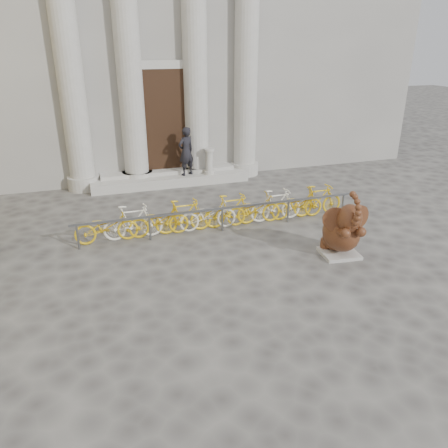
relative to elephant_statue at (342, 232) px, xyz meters
name	(u,v)px	position (x,y,z in m)	size (l,w,h in m)	color
ground	(266,319)	(-2.92, -1.99, -0.67)	(80.00, 80.00, 0.00)	#474442
classical_building	(139,20)	(-2.92, 12.94, 5.31)	(22.00, 10.70, 12.00)	gray
entrance_steps	(170,179)	(-2.92, 7.41, -0.49)	(6.00, 1.20, 0.36)	#A8A59E
elephant_statue	(342,232)	(0.00, 0.00, 0.00)	(1.23, 1.40, 1.84)	#A8A59E
bike_rack	(219,212)	(-2.42, 2.72, -0.17)	(8.41, 0.53, 1.00)	slate
pedestrian	(186,151)	(-2.30, 7.24, 0.61)	(0.67, 0.44, 1.83)	black
balustrade_post	(209,162)	(-1.44, 7.11, 0.15)	(0.40, 0.40, 0.99)	#A8A59E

